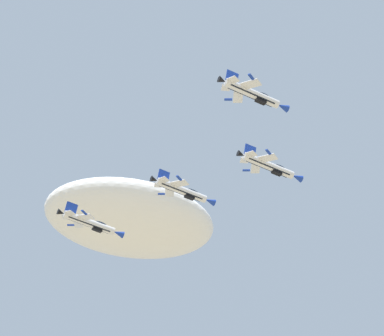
% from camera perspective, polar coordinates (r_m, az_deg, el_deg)
% --- Properties ---
extents(cloud_high_distant, '(48.35, 27.83, 14.45)m').
position_cam_1_polar(cloud_high_distant, '(250.64, -4.04, -3.30)').
color(cloud_high_distant, white).
extents(fighter_jet_lead, '(15.75, 9.90, 4.82)m').
position_cam_1_polar(fighter_jet_lead, '(190.07, 5.02, 0.12)').
color(fighter_jet_lead, white).
extents(fighter_jet_left_wing, '(15.75, 9.83, 4.91)m').
position_cam_1_polar(fighter_jet_left_wing, '(196.68, -0.61, -1.47)').
color(fighter_jet_left_wing, white).
extents(fighter_jet_right_wing, '(15.75, 9.88, 4.85)m').
position_cam_1_polar(fighter_jet_right_wing, '(176.83, 3.96, 4.78)').
color(fighter_jet_right_wing, white).
extents(fighter_jet_left_outer, '(15.75, 9.65, 5.09)m').
position_cam_1_polar(fighter_jet_left_outer, '(198.93, -6.57, -3.55)').
color(fighter_jet_left_outer, white).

